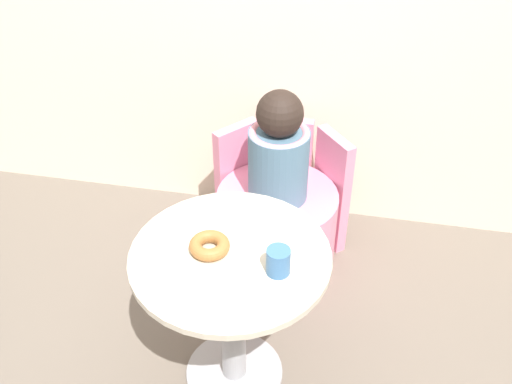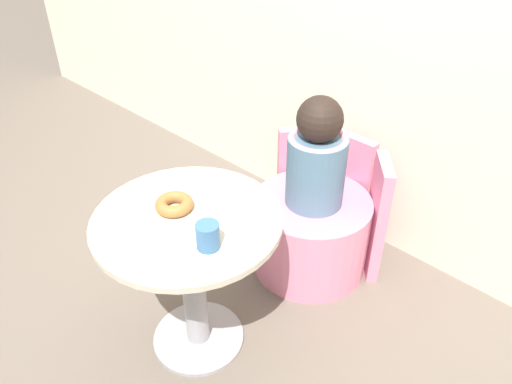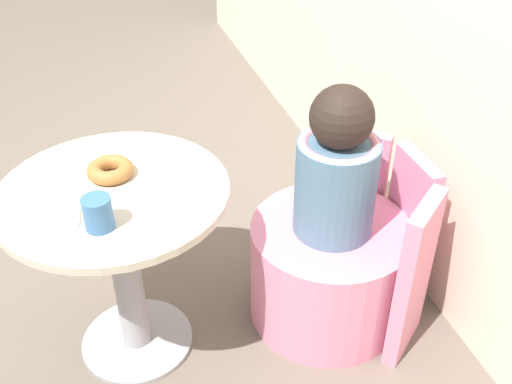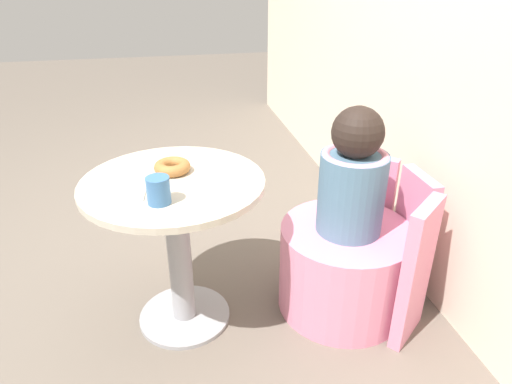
% 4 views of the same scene
% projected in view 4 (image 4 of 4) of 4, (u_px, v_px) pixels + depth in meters
% --- Properties ---
extents(ground_plane, '(12.00, 12.00, 0.00)m').
position_uv_depth(ground_plane, '(182.00, 304.00, 2.02)').
color(ground_plane, '#665B51').
extents(back_wall, '(6.00, 0.06, 2.40)m').
position_uv_depth(back_wall, '(465.00, 9.00, 1.69)').
color(back_wall, beige).
rests_on(back_wall, ground_plane).
extents(round_table, '(0.68, 0.68, 0.65)m').
position_uv_depth(round_table, '(178.00, 223.00, 1.74)').
color(round_table, '#99999E').
rests_on(round_table, ground_plane).
extents(tub_chair, '(0.55, 0.55, 0.39)m').
position_uv_depth(tub_chair, '(344.00, 267.00, 1.94)').
color(tub_chair, pink).
rests_on(tub_chair, ground_plane).
extents(booth_backrest, '(0.64, 0.24, 0.60)m').
position_uv_depth(booth_backrest, '(397.00, 240.00, 1.94)').
color(booth_backrest, pink).
rests_on(booth_backrest, ground_plane).
extents(child_figure, '(0.26, 0.26, 0.51)m').
position_uv_depth(child_figure, '(354.00, 177.00, 1.75)').
color(child_figure, slate).
rests_on(child_figure, tub_chair).
extents(donut, '(0.14, 0.14, 0.04)m').
position_uv_depth(donut, '(173.00, 167.00, 1.71)').
color(donut, '#9E6633').
rests_on(donut, round_table).
extents(cup, '(0.08, 0.08, 0.09)m').
position_uv_depth(cup, '(160.00, 190.00, 1.48)').
color(cup, '#386699').
rests_on(cup, round_table).
extents(paper_napkin, '(0.16, 0.16, 0.01)m').
position_uv_depth(paper_napkin, '(126.00, 192.00, 1.56)').
color(paper_napkin, silver).
rests_on(paper_napkin, round_table).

